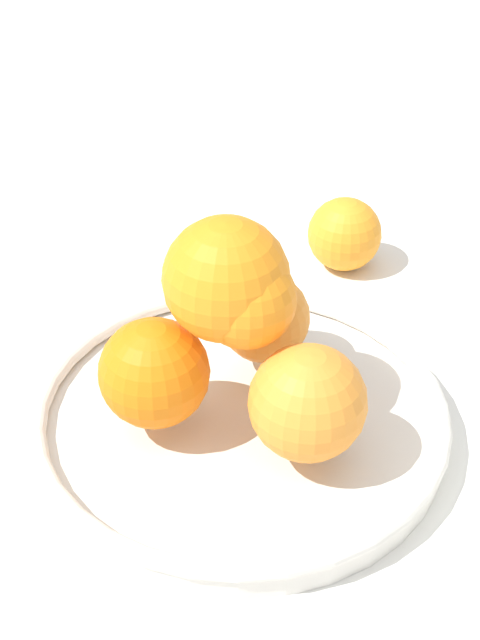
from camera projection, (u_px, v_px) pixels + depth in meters
ground_plane at (240, 431)px, 0.64m from camera, size 4.00×4.00×0.00m
fruit_bowl at (240, 416)px, 0.64m from camera, size 0.30×0.30×0.03m
orange_pile at (238, 335)px, 0.59m from camera, size 0.17×0.17×0.14m
stray_orange at (344, 234)px, 0.80m from camera, size 0.07×0.07×0.07m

